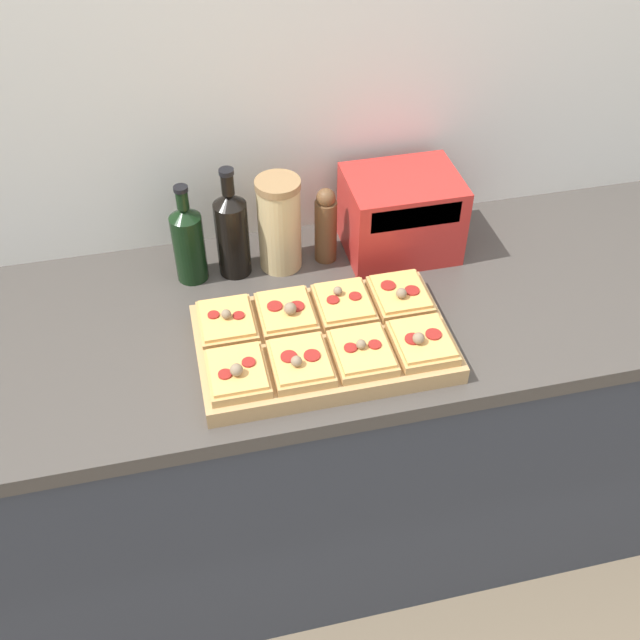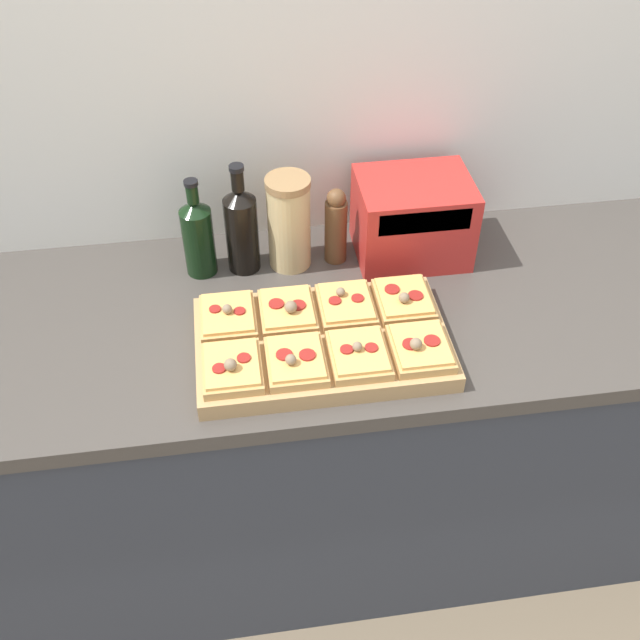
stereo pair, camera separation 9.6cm
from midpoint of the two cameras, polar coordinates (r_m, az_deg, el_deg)
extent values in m
plane|color=brown|center=(2.24, 2.53, -22.19)|extent=(12.00, 12.00, 0.00)
cube|color=silver|center=(1.80, -0.19, 17.04)|extent=(6.00, 0.06, 2.50)
cube|color=#333842|center=(2.04, 1.29, -8.99)|extent=(2.60, 0.64, 0.85)
cube|color=#423D38|center=(1.72, 1.52, 0.26)|extent=(2.63, 0.67, 0.04)
cube|color=tan|center=(1.59, 1.88, -1.84)|extent=(0.53, 0.32, 0.04)
cube|color=tan|center=(1.61, -5.34, 0.13)|extent=(0.12, 0.14, 0.02)
cube|color=#E5A856|center=(1.60, -5.37, 0.50)|extent=(0.11, 0.13, 0.01)
cylinder|color=maroon|center=(1.61, -6.33, 0.79)|extent=(0.02, 0.02, 0.00)
cylinder|color=maroon|center=(1.60, -4.45, 0.64)|extent=(0.02, 0.02, 0.00)
sphere|color=#7F6B51|center=(1.59, -5.39, 0.79)|extent=(0.02, 0.02, 0.02)
cube|color=tan|center=(1.62, -0.80, 0.58)|extent=(0.12, 0.14, 0.02)
cube|color=#E5A856|center=(1.61, -0.80, 0.95)|extent=(0.11, 0.13, 0.01)
cylinder|color=maroon|center=(1.61, -1.65, 1.20)|extent=(0.03, 0.03, 0.00)
cylinder|color=maroon|center=(1.61, 0.02, 1.10)|extent=(0.03, 0.03, 0.00)
sphere|color=#7F6B51|center=(1.59, -0.52, 0.96)|extent=(0.03, 0.03, 0.03)
cube|color=tan|center=(1.64, 3.67, 1.01)|extent=(0.12, 0.14, 0.02)
cube|color=#E5A856|center=(1.63, 3.70, 1.38)|extent=(0.11, 0.13, 0.01)
cylinder|color=maroon|center=(1.62, 2.84, 1.44)|extent=(0.03, 0.03, 0.00)
cylinder|color=maroon|center=(1.63, 4.57, 1.63)|extent=(0.03, 0.03, 0.00)
sphere|color=#7F6B51|center=(1.63, 3.26, 2.11)|extent=(0.02, 0.02, 0.02)
cube|color=tan|center=(1.66, 8.03, 1.43)|extent=(0.12, 0.14, 0.02)
cube|color=#E5A856|center=(1.66, 8.08, 1.79)|extent=(0.11, 0.13, 0.01)
cylinder|color=maroon|center=(1.66, 7.17, 2.30)|extent=(0.03, 0.03, 0.00)
cylinder|color=maroon|center=(1.65, 8.95, 1.81)|extent=(0.03, 0.03, 0.00)
sphere|color=#7F6B51|center=(1.63, 8.10, 1.65)|extent=(0.02, 0.02, 0.02)
cube|color=tan|center=(1.50, -4.90, -3.78)|extent=(0.12, 0.14, 0.02)
cube|color=#E5A856|center=(1.49, -4.93, -3.41)|extent=(0.11, 0.13, 0.01)
cylinder|color=maroon|center=(1.48, -5.86, -3.74)|extent=(0.03, 0.03, 0.00)
cylinder|color=maroon|center=(1.50, -4.01, -2.95)|extent=(0.03, 0.03, 0.00)
sphere|color=#7F6B51|center=(1.47, -4.99, -3.47)|extent=(0.03, 0.03, 0.03)
cube|color=tan|center=(1.51, -0.02, -3.28)|extent=(0.12, 0.14, 0.02)
cube|color=#E5A856|center=(1.50, -0.02, -2.91)|extent=(0.11, 0.13, 0.01)
cylinder|color=maroon|center=(1.50, -0.92, -2.70)|extent=(0.03, 0.03, 0.00)
cylinder|color=maroon|center=(1.50, 0.86, -2.73)|extent=(0.03, 0.03, 0.00)
sphere|color=#7F6B51|center=(1.48, -0.38, -3.10)|extent=(0.02, 0.02, 0.02)
cube|color=tan|center=(1.53, 4.77, -2.77)|extent=(0.12, 0.14, 0.02)
cube|color=#E5A856|center=(1.52, 4.80, -2.40)|extent=(0.11, 0.13, 0.01)
cylinder|color=maroon|center=(1.51, 3.86, -2.30)|extent=(0.03, 0.03, 0.00)
cylinder|color=maroon|center=(1.52, 5.74, -2.16)|extent=(0.03, 0.03, 0.00)
sphere|color=#7F6B51|center=(1.51, 4.68, -2.08)|extent=(0.02, 0.02, 0.02)
cube|color=tan|center=(1.56, 9.41, -2.26)|extent=(0.12, 0.14, 0.02)
cube|color=#E5A856|center=(1.55, 9.46, -1.89)|extent=(0.11, 0.13, 0.01)
cylinder|color=maroon|center=(1.54, 8.69, -1.88)|extent=(0.03, 0.03, 0.00)
cylinder|color=maroon|center=(1.55, 10.29, -1.61)|extent=(0.03, 0.03, 0.00)
sphere|color=#7F6B51|center=(1.52, 9.12, -1.85)|extent=(0.03, 0.03, 0.03)
cylinder|color=black|center=(1.77, -7.70, 5.89)|extent=(0.07, 0.07, 0.17)
cone|color=black|center=(1.72, -8.00, 8.51)|extent=(0.07, 0.07, 0.03)
cylinder|color=black|center=(1.70, -8.11, 9.49)|extent=(0.03, 0.03, 0.05)
cylinder|color=black|center=(1.68, -8.20, 10.28)|extent=(0.03, 0.03, 0.01)
cylinder|color=black|center=(1.77, -4.41, 6.47)|extent=(0.08, 0.08, 0.19)
cone|color=black|center=(1.71, -4.60, 9.43)|extent=(0.08, 0.08, 0.03)
cylinder|color=black|center=(1.69, -4.68, 10.54)|extent=(0.03, 0.03, 0.05)
cylinder|color=black|center=(1.67, -4.74, 11.44)|extent=(0.03, 0.03, 0.01)
cylinder|color=tan|center=(1.77, -0.81, 7.15)|extent=(0.10, 0.10, 0.22)
cylinder|color=#937047|center=(1.70, -0.85, 10.39)|extent=(0.11, 0.11, 0.02)
cylinder|color=brown|center=(1.80, 2.74, 6.72)|extent=(0.05, 0.05, 0.16)
sphere|color=brown|center=(1.75, 2.84, 9.21)|extent=(0.05, 0.05, 0.05)
cube|color=red|center=(1.83, 8.56, 7.64)|extent=(0.27, 0.21, 0.20)
cube|color=black|center=(1.72, 9.61, 7.38)|extent=(0.21, 0.01, 0.06)
cube|color=black|center=(1.87, 12.94, 8.15)|extent=(0.02, 0.02, 0.02)
camera|label=1|loc=(0.05, -88.27, 1.59)|focal=42.00mm
camera|label=2|loc=(0.05, 91.73, -1.59)|focal=42.00mm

